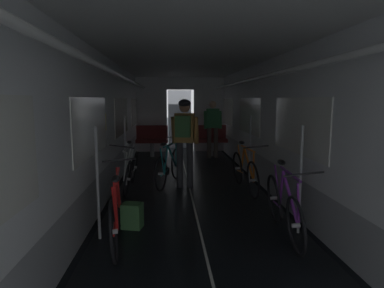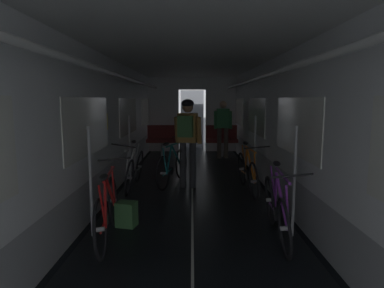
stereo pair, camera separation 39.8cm
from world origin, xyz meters
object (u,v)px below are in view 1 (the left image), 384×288
at_px(bicycle_red, 116,211).
at_px(bicycle_orange, 245,171).
at_px(bicycle_purple, 284,206).
at_px(person_cyclist_aisle, 184,134).
at_px(backpack_on_floor, 132,216).
at_px(bench_seat_far_left, 152,138).
at_px(person_standing_near_bench, 213,125).
at_px(bicycle_teal_in_aisle, 169,166).
at_px(bench_seat_far_right, 211,137).
at_px(bicycle_white, 131,170).

distance_m(bicycle_red, bicycle_orange, 2.96).
bearing_deg(bicycle_orange, bicycle_purple, -89.55).
relative_size(person_cyclist_aisle, backpack_on_floor, 5.09).
xyz_separation_m(bench_seat_far_left, bicycle_red, (-0.14, -6.08, -0.18)).
bearing_deg(person_standing_near_bench, bicycle_teal_in_aisle, -113.26).
bearing_deg(person_standing_near_bench, bench_seat_far_left, 168.21).
height_order(bicycle_red, backpack_on_floor, bicycle_red).
bearing_deg(bicycle_purple, person_cyclist_aisle, 115.67).
distance_m(bench_seat_far_left, bench_seat_far_right, 1.80).
bearing_deg(bicycle_teal_in_aisle, person_cyclist_aisle, -40.55).
distance_m(bicycle_orange, bicycle_teal_in_aisle, 1.54).
bearing_deg(bicycle_white, bicycle_red, -87.96).
xyz_separation_m(bench_seat_far_right, person_standing_near_bench, (0.00, -0.38, 0.41)).
bearing_deg(bicycle_white, bench_seat_far_left, 86.53).
height_order(bench_seat_far_right, bicycle_orange, bench_seat_far_right).
bearing_deg(bicycle_teal_in_aisle, bicycle_orange, -21.77).
xyz_separation_m(bench_seat_far_left, bicycle_white, (-0.23, -3.71, -0.19)).
bearing_deg(bicycle_red, person_standing_near_bench, 71.19).
height_order(bench_seat_far_right, person_cyclist_aisle, person_cyclist_aisle).
distance_m(bicycle_orange, backpack_on_floor, 2.57).
distance_m(bicycle_white, bicycle_orange, 2.17).
xyz_separation_m(person_cyclist_aisle, person_standing_near_bench, (0.99, 3.28, -0.10)).
relative_size(bicycle_orange, person_standing_near_bench, 1.00).
relative_size(bench_seat_far_right, person_standing_near_bench, 0.58).
relative_size(bicycle_purple, person_cyclist_aisle, 0.98).
bearing_deg(bench_seat_far_right, person_standing_near_bench, -89.59).
relative_size(bicycle_white, bicycle_teal_in_aisle, 1.04).
bearing_deg(bicycle_white, bicycle_teal_in_aisle, 23.23).
bearing_deg(bicycle_white, person_standing_near_bench, 58.70).
distance_m(bicycle_purple, person_cyclist_aisle, 2.72).
distance_m(bicycle_white, person_cyclist_aisle, 1.25).
distance_m(bench_seat_far_right, bicycle_white, 4.23).
distance_m(bench_seat_far_left, bicycle_purple, 6.34).
relative_size(bicycle_red, bicycle_teal_in_aisle, 1.04).
xyz_separation_m(bicycle_white, bicycle_teal_in_aisle, (0.73, 0.31, 0.00)).
relative_size(bicycle_purple, person_standing_near_bench, 1.00).
distance_m(bench_seat_far_right, bicycle_teal_in_aisle, 3.64).
relative_size(bench_seat_far_right, bicycle_white, 0.58).
relative_size(person_cyclist_aisle, person_standing_near_bench, 1.03).
xyz_separation_m(bicycle_red, person_standing_near_bench, (1.94, 5.71, 0.59)).
xyz_separation_m(bicycle_purple, bicycle_teal_in_aisle, (-1.45, 2.63, 0.00)).
height_order(bicycle_red, bicycle_teal_in_aisle, bicycle_red).
bearing_deg(backpack_on_floor, bicycle_teal_in_aisle, 77.48).
relative_size(bicycle_purple, backpack_on_floor, 4.98).
distance_m(bicycle_purple, bicycle_teal_in_aisle, 3.00).
relative_size(bench_seat_far_left, bicycle_red, 0.58).
height_order(bicycle_white, bicycle_orange, bicycle_white).
distance_m(bicycle_purple, bicycle_red, 2.09).
bearing_deg(backpack_on_floor, bench_seat_far_right, 72.36).
bearing_deg(bicycle_red, bench_seat_far_left, 88.67).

